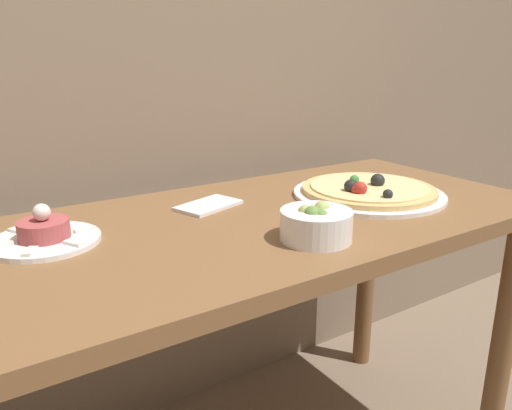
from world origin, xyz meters
The scene contains 5 objects.
dining_table centered at (0.00, 0.31, 0.62)m, with size 1.39×0.62×0.73m.
pizza_plate centered at (0.34, 0.30, 0.75)m, with size 0.37×0.37×0.05m.
tartare_plate centered at (-0.40, 0.40, 0.75)m, with size 0.20×0.20×0.08m.
small_bowl centered at (0.03, 0.13, 0.76)m, with size 0.14×0.14×0.07m.
napkin centered at (-0.04, 0.43, 0.74)m, with size 0.17×0.13×0.01m.
Camera 1 is at (-0.55, -0.55, 1.07)m, focal length 35.00 mm.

